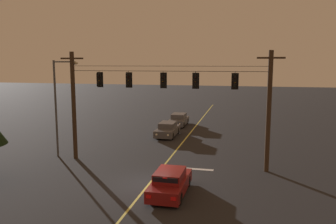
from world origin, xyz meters
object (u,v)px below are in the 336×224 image
traffic_light_left_inner (128,80)px  car_waiting_near_lane (170,183)px  street_lamp_corner (59,99)px  traffic_light_centre (163,80)px  traffic_light_right_inner (195,81)px  car_oncoming_trailing (179,120)px  traffic_light_leftmost (99,80)px  car_oncoming_lead (167,130)px  traffic_light_rightmost (235,81)px

traffic_light_left_inner → car_waiting_near_lane: bearing=-51.3°
street_lamp_corner → traffic_light_centre: bearing=-1.8°
street_lamp_corner → traffic_light_right_inner: bearing=-1.4°
car_oncoming_trailing → traffic_light_leftmost: bearing=-100.7°
traffic_light_right_inner → car_oncoming_trailing: size_ratio=0.28×
traffic_light_right_inner → car_oncoming_trailing: traffic_light_right_inner is taller
car_waiting_near_lane → car_oncoming_trailing: 21.21m
traffic_light_right_inner → car_oncoming_trailing: (-4.23, 15.53, -5.47)m
traffic_light_leftmost → car_oncoming_lead: 11.35m
traffic_light_left_inner → car_waiting_near_lane: size_ratio=0.28×
traffic_light_left_inner → traffic_light_right_inner: size_ratio=1.00×
traffic_light_right_inner → street_lamp_corner: bearing=178.6°
traffic_light_leftmost → traffic_light_centre: 4.85m
traffic_light_leftmost → car_waiting_near_lane: 10.09m
traffic_light_centre → traffic_light_rightmost: same height
car_oncoming_trailing → traffic_light_rightmost: bearing=-66.0°
traffic_light_left_inner → traffic_light_centre: bearing=0.0°
traffic_light_centre → street_lamp_corner: bearing=178.2°
traffic_light_left_inner → traffic_light_centre: size_ratio=1.00×
traffic_light_rightmost → car_oncoming_lead: 12.94m
traffic_light_right_inner → traffic_light_centre: bearing=180.0°
traffic_light_leftmost → traffic_light_right_inner: bearing=0.0°
traffic_light_rightmost → car_waiting_near_lane: size_ratio=0.28×
street_lamp_corner → car_oncoming_lead: bearing=55.0°
car_oncoming_lead → traffic_light_left_inner: bearing=-94.2°
traffic_light_centre → traffic_light_right_inner: same height
car_oncoming_lead → street_lamp_corner: 11.93m
traffic_light_rightmost → car_waiting_near_lane: 8.33m
traffic_light_leftmost → traffic_light_right_inner: (7.15, 0.00, 0.00)m
traffic_light_leftmost → traffic_light_left_inner: 2.27m
traffic_light_leftmost → traffic_light_right_inner: size_ratio=1.00×
traffic_light_right_inner → car_waiting_near_lane: bearing=-96.2°
traffic_light_left_inner → car_waiting_near_lane: (4.30, -5.37, -5.47)m
car_oncoming_lead → street_lamp_corner: (-6.46, -9.24, 3.92)m
car_oncoming_trailing → traffic_light_centre: bearing=-82.9°
traffic_light_leftmost → traffic_light_right_inner: same height
traffic_light_centre → car_waiting_near_lane: size_ratio=0.28×
traffic_light_left_inner → car_oncoming_trailing: (0.66, 15.53, -5.47)m
traffic_light_right_inner → car_waiting_near_lane: size_ratio=0.28×
traffic_light_leftmost → car_oncoming_lead: bearing=72.7°
traffic_light_rightmost → car_oncoming_trailing: size_ratio=0.28×
car_waiting_near_lane → traffic_light_centre: bearing=107.8°
street_lamp_corner → traffic_light_leftmost: bearing=-4.3°
traffic_light_leftmost → car_oncoming_trailing: 16.72m
car_waiting_near_lane → car_oncoming_lead: 15.30m
traffic_light_left_inner → traffic_light_right_inner: (4.89, 0.00, 0.00)m
traffic_light_right_inner → car_oncoming_lead: bearing=113.8°
traffic_light_leftmost → traffic_light_centre: size_ratio=1.00×
traffic_light_rightmost → car_oncoming_trailing: bearing=114.0°
traffic_light_leftmost → car_oncoming_lead: size_ratio=0.28×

